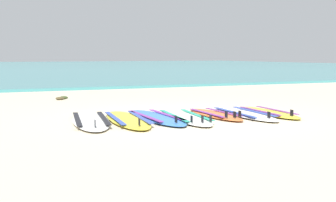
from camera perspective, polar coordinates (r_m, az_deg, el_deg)
ground_plane at (r=9.11m, az=2.44°, el=-1.92°), size 80.00×80.00×0.00m
sea at (r=45.83m, az=-19.06°, el=3.84°), size 80.00×60.00×0.10m
surfboard_0 at (r=8.46m, az=-9.23°, el=-2.32°), size 1.10×2.60×0.18m
surfboard_1 at (r=8.51m, az=-4.88°, el=-2.22°), size 0.97×2.57×0.18m
surfboard_2 at (r=8.77m, az=-1.47°, el=-1.96°), size 0.70×2.46×0.18m
surfboard_3 at (r=8.80m, az=2.04°, el=-1.94°), size 0.96×2.50×0.18m
surfboard_4 at (r=9.25m, az=5.59°, el=-1.60°), size 0.59×2.03×0.18m
surfboard_5 at (r=9.43m, az=9.03°, el=-1.50°), size 0.81×2.43×0.18m
surfboard_6 at (r=9.73m, az=11.83°, el=-1.34°), size 0.72×2.18×0.18m
seaweed_clump_near_shoreline at (r=13.07m, az=-12.34°, el=0.41°), size 0.23×0.18×0.08m
seaweed_clump_mid_sand at (r=12.84m, az=-12.78°, el=0.31°), size 0.23×0.18×0.08m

